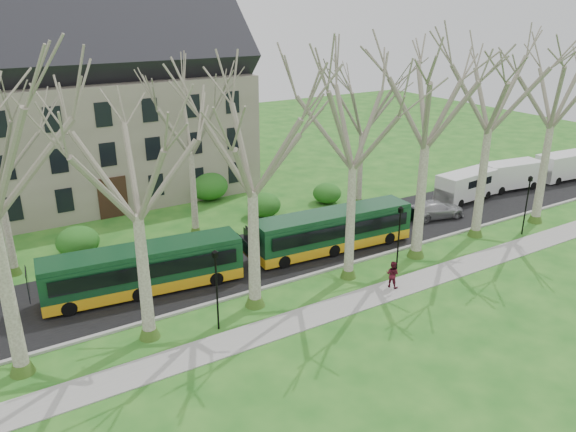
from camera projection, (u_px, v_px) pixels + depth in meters
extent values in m
plane|color=#1E5F1B|center=(306.00, 291.00, 32.41)|extent=(120.00, 120.00, 0.00)
cube|color=gray|center=(331.00, 309.00, 30.41)|extent=(70.00, 2.00, 0.06)
cube|color=black|center=(260.00, 257.00, 36.78)|extent=(80.00, 8.00, 0.06)
cube|color=#A5A39E|center=(292.00, 280.00, 33.58)|extent=(80.00, 0.25, 0.14)
cube|color=gray|center=(89.00, 139.00, 46.81)|extent=(26.00, 12.00, 10.00)
cylinder|color=black|center=(217.00, 294.00, 27.96)|extent=(0.10, 0.10, 4.00)
cube|color=black|center=(215.00, 255.00, 27.20)|extent=(0.22, 0.22, 0.30)
cylinder|color=black|center=(398.00, 244.00, 33.86)|extent=(0.10, 0.10, 4.00)
cube|color=black|center=(401.00, 210.00, 33.10)|extent=(0.22, 0.22, 0.30)
cylinder|color=black|center=(526.00, 208.00, 39.75)|extent=(0.10, 0.10, 4.00)
cube|color=black|center=(530.00, 179.00, 38.99)|extent=(0.22, 0.22, 0.30)
ellipsoid|color=#245C1A|center=(78.00, 241.00, 36.70)|extent=(2.60, 2.60, 2.00)
ellipsoid|color=#245C1A|center=(264.00, 204.00, 43.58)|extent=(2.60, 2.60, 2.00)
ellipsoid|color=#245C1A|center=(327.00, 191.00, 46.53)|extent=(2.60, 2.60, 2.00)
ellipsoid|color=#245C1A|center=(209.00, 188.00, 47.37)|extent=(2.60, 2.60, 2.00)
imported|color=#A5A5AA|center=(435.00, 209.00, 43.23)|extent=(4.96, 2.86, 1.35)
imported|color=#4F1220|center=(392.00, 274.00, 32.53)|extent=(0.89, 0.97, 1.62)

